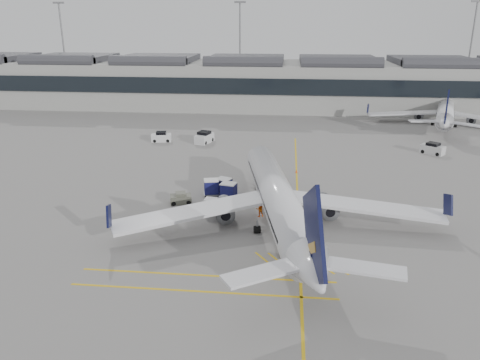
# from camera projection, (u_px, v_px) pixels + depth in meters

# --- Properties ---
(ground) EXTENTS (220.00, 220.00, 0.00)m
(ground) POSITION_uv_depth(u_px,v_px,m) (204.00, 226.00, 49.73)
(ground) COLOR gray
(ground) RESTS_ON ground
(terminal) EXTENTS (200.00, 20.45, 12.40)m
(terminal) POSITION_uv_depth(u_px,v_px,m) (254.00, 82.00, 115.40)
(terminal) COLOR #9E9E99
(terminal) RESTS_ON ground
(light_masts) EXTENTS (113.00, 0.60, 25.45)m
(light_masts) POSITION_uv_depth(u_px,v_px,m) (252.00, 44.00, 126.09)
(light_masts) COLOR slate
(light_masts) RESTS_ON ground
(apron_markings) EXTENTS (0.25, 60.00, 0.01)m
(apron_markings) POSITION_uv_depth(u_px,v_px,m) (297.00, 196.00, 58.17)
(apron_markings) COLOR gold
(apron_markings) RESTS_ON ground
(airliner_main) EXTENTS (34.12, 37.61, 10.09)m
(airliner_main) POSITION_uv_depth(u_px,v_px,m) (278.00, 199.00, 49.04)
(airliner_main) COLOR silver
(airliner_main) RESTS_ON ground
(airliner_far) EXTENTS (30.03, 33.31, 9.15)m
(airliner_far) POSITION_uv_depth(u_px,v_px,m) (445.00, 112.00, 96.81)
(airliner_far) COLOR silver
(airliner_far) RESTS_ON ground
(belt_loader) EXTENTS (4.85, 1.87, 1.96)m
(belt_loader) POSITION_uv_depth(u_px,v_px,m) (298.00, 204.00, 54.21)
(belt_loader) COLOR beige
(belt_loader) RESTS_ON ground
(baggage_cart_a) EXTENTS (2.24, 1.99, 2.02)m
(baggage_cart_a) POSITION_uv_depth(u_px,v_px,m) (229.00, 190.00, 57.01)
(baggage_cart_a) COLOR gray
(baggage_cart_a) RESTS_ON ground
(baggage_cart_b) EXTENTS (2.21, 1.96, 2.01)m
(baggage_cart_b) POSITION_uv_depth(u_px,v_px,m) (211.00, 187.00, 58.26)
(baggage_cart_b) COLOR gray
(baggage_cart_b) RESTS_ON ground
(baggage_cart_c) EXTENTS (2.34, 2.18, 1.96)m
(baggage_cart_c) POSITION_uv_depth(u_px,v_px,m) (224.00, 185.00, 58.82)
(baggage_cart_c) COLOR gray
(baggage_cart_c) RESTS_ON ground
(baggage_cart_d) EXTENTS (1.72, 1.48, 1.67)m
(baggage_cart_d) POSITION_uv_depth(u_px,v_px,m) (211.00, 205.00, 52.97)
(baggage_cart_d) COLOR gray
(baggage_cart_d) RESTS_ON ground
(ramp_agent_a) EXTENTS (0.64, 0.71, 1.64)m
(ramp_agent_a) POSITION_uv_depth(u_px,v_px,m) (274.00, 190.00, 57.93)
(ramp_agent_a) COLOR #F44D0C
(ramp_agent_a) RESTS_ON ground
(ramp_agent_b) EXTENTS (1.01, 0.89, 1.75)m
(ramp_agent_b) POSITION_uv_depth(u_px,v_px,m) (260.00, 209.00, 51.95)
(ramp_agent_b) COLOR orange
(ramp_agent_b) RESTS_ON ground
(pushback_tug) EXTENTS (2.78, 2.10, 1.39)m
(pushback_tug) POSITION_uv_depth(u_px,v_px,m) (181.00, 198.00, 55.73)
(pushback_tug) COLOR #545548
(pushback_tug) RESTS_ON ground
(safety_cone_nose) EXTENTS (0.32, 0.32, 0.45)m
(safety_cone_nose) POSITION_uv_depth(u_px,v_px,m) (296.00, 171.00, 67.04)
(safety_cone_nose) COLOR #F24C0A
(safety_cone_nose) RESTS_ON ground
(safety_cone_engine) EXTENTS (0.38, 0.38, 0.53)m
(safety_cone_engine) POSITION_uv_depth(u_px,v_px,m) (332.00, 199.00, 56.49)
(safety_cone_engine) COLOR #F24C0A
(safety_cone_engine) RESTS_ON ground
(service_van_left) EXTENTS (3.74, 2.33, 1.79)m
(service_van_left) POSITION_uv_depth(u_px,v_px,m) (161.00, 137.00, 84.06)
(service_van_left) COLOR silver
(service_van_left) RESTS_ON ground
(service_van_mid) EXTENTS (3.13, 4.43, 2.06)m
(service_van_mid) POSITION_uv_depth(u_px,v_px,m) (204.00, 138.00, 83.20)
(service_van_mid) COLOR silver
(service_van_mid) RESTS_ON ground
(service_van_right) EXTENTS (3.97, 3.69, 1.86)m
(service_van_right) POSITION_uv_depth(u_px,v_px,m) (433.00, 149.00, 76.33)
(service_van_right) COLOR silver
(service_van_right) RESTS_ON ground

